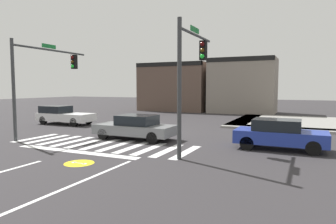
{
  "coord_description": "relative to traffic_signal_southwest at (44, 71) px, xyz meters",
  "views": [
    {
      "loc": [
        9.68,
        -17.22,
        2.97
      ],
      "look_at": [
        0.95,
        1.78,
        1.26
      ],
      "focal_mm": 32.27,
      "sensor_mm": 36.0,
      "label": 1
    }
  ],
  "objects": [
    {
      "name": "crosswalk_near",
      "position": [
        4.93,
        -0.98,
        -3.99
      ],
      "size": [
        9.91,
        3.18,
        0.01
      ],
      "color": "silver",
      "rests_on": "ground_plane"
    },
    {
      "name": "car_white",
      "position": [
        -3.23,
        4.81,
        -3.25
      ],
      "size": [
        4.67,
        1.88,
        1.47
      ],
      "color": "white",
      "rests_on": "ground_plane"
    },
    {
      "name": "bike_detector_marking",
      "position": [
        6.58,
        -4.59,
        -3.99
      ],
      "size": [
        1.17,
        1.17,
        0.01
      ],
      "color": "yellow",
      "rests_on": "ground_plane"
    },
    {
      "name": "traffic_signal_southeast",
      "position": [
        9.89,
        -0.95,
        -0.03
      ],
      "size": [
        0.32,
        4.11,
        5.77
      ],
      "rotation": [
        0.0,
        0.0,
        1.57
      ],
      "color": "#383A3D",
      "rests_on": "ground_plane"
    },
    {
      "name": "car_gray",
      "position": [
        5.76,
        1.09,
        -3.29
      ],
      "size": [
        4.66,
        1.93,
        1.4
      ],
      "rotation": [
        0.0,
        0.0,
        3.14
      ],
      "color": "slate",
      "rests_on": "ground_plane"
    },
    {
      "name": "curb_corner_northeast",
      "position": [
        13.42,
        12.94,
        -3.91
      ],
      "size": [
        10.0,
        10.6,
        0.15
      ],
      "color": "gray",
      "rests_on": "ground_plane"
    },
    {
      "name": "car_blue",
      "position": [
        13.49,
        1.53,
        -3.25
      ],
      "size": [
        4.19,
        1.81,
        1.45
      ],
      "rotation": [
        0.0,
        0.0,
        3.14
      ],
      "color": "#23389E",
      "rests_on": "ground_plane"
    },
    {
      "name": "storefront_row",
      "position": [
        2.74,
        22.46,
        -0.91
      ],
      "size": [
        16.55,
        6.57,
        6.3
      ],
      "color": "brown",
      "rests_on": "ground_plane"
    },
    {
      "name": "ground_plane",
      "position": [
        4.93,
        3.52,
        -3.99
      ],
      "size": [
        120.0,
        120.0,
        0.0
      ],
      "primitive_type": "plane",
      "color": "#302D30"
    },
    {
      "name": "traffic_signal_southwest",
      "position": [
        0.0,
        0.0,
        0.0
      ],
      "size": [
        0.32,
        5.89,
        5.63
      ],
      "rotation": [
        0.0,
        0.0,
        1.57
      ],
      "color": "#383A3D",
      "rests_on": "ground_plane"
    }
  ]
}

